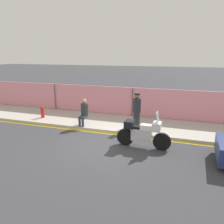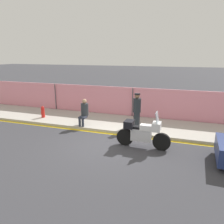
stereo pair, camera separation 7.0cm
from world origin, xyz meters
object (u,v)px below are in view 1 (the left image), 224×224
Objects in this scene: motorcycle at (143,133)px; officer_standing at (137,109)px; person_seated_on_curb at (84,111)px; fire_hydrant at (43,112)px.

officer_standing reaches higher than motorcycle.
person_seated_on_curb is at bearing 156.03° from motorcycle.
motorcycle is 3.35× the size of fire_hydrant.
officer_standing is 2.54× the size of fire_hydrant.
fire_hydrant is (-2.87, 0.42, -0.42)m from person_seated_on_curb.
officer_standing is 2.73m from person_seated_on_curb.
fire_hydrant is (-5.52, -0.26, -0.53)m from officer_standing.
officer_standing is (-0.75, 2.29, 0.37)m from motorcycle.
officer_standing is at bearing 14.40° from person_seated_on_curb.
fire_hydrant is (-6.27, 2.03, -0.17)m from motorcycle.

